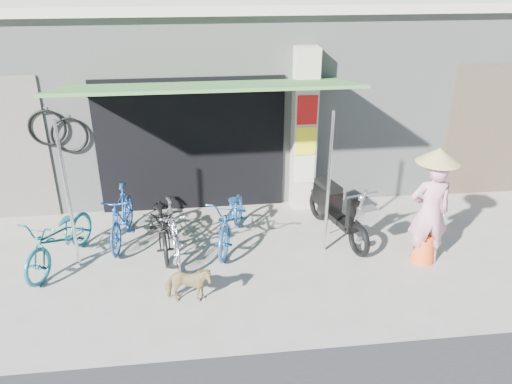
{
  "coord_description": "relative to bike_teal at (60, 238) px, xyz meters",
  "views": [
    {
      "loc": [
        -1.04,
        -6.1,
        4.34
      ],
      "look_at": [
        -0.2,
        1.0,
        1.0
      ],
      "focal_mm": 35.0,
      "sensor_mm": 36.0,
      "label": 1
    }
  ],
  "objects": [
    {
      "name": "ground",
      "position": [
        3.25,
        -0.85,
        -0.45
      ],
      "size": [
        80.0,
        80.0,
        0.0
      ],
      "primitive_type": "plane",
      "color": "#9E988F",
      "rests_on": "ground"
    },
    {
      "name": "bicycle_shop",
      "position": [
        3.25,
        4.24,
        1.38
      ],
      "size": [
        12.3,
        5.3,
        3.66
      ],
      "color": "gray",
      "rests_on": "ground"
    },
    {
      "name": "shop_pillar",
      "position": [
        4.1,
        1.6,
        1.04
      ],
      "size": [
        0.42,
        0.44,
        3.0
      ],
      "color": "beige",
      "rests_on": "ground"
    },
    {
      "name": "awning",
      "position": [
        2.35,
        0.78,
        2.06
      ],
      "size": [
        4.6,
        1.88,
        2.72
      ],
      "color": "#3C6F32",
      "rests_on": "ground"
    },
    {
      "name": "neighbour_right",
      "position": [
        8.25,
        1.74,
        0.85
      ],
      "size": [
        2.6,
        0.06,
        2.6
      ],
      "primitive_type": "cube",
      "color": "brown",
      "rests_on": "ground"
    },
    {
      "name": "bike_teal",
      "position": [
        0.0,
        0.0,
        0.0
      ],
      "size": [
        1.17,
        1.83,
        0.91
      ],
      "primitive_type": "imported",
      "rotation": [
        0.0,
        0.0,
        -0.36
      ],
      "color": "#196874",
      "rests_on": "ground"
    },
    {
      "name": "bike_blue",
      "position": [
        0.85,
        0.6,
        0.02
      ],
      "size": [
        0.59,
        1.6,
        0.94
      ],
      "primitive_type": "imported",
      "rotation": [
        0.0,
        0.0,
        -0.09
      ],
      "color": "#204E96",
      "rests_on": "ground"
    },
    {
      "name": "bike_black",
      "position": [
        1.55,
        0.3,
        -0.01
      ],
      "size": [
        0.79,
        1.75,
        0.89
      ],
      "primitive_type": "imported",
      "rotation": [
        0.0,
        0.0,
        0.12
      ],
      "color": "black",
      "rests_on": "ground"
    },
    {
      "name": "bike_silver",
      "position": [
        1.72,
        0.02,
        0.01
      ],
      "size": [
        0.66,
        1.58,
        0.92
      ],
      "primitive_type": "imported",
      "rotation": [
        0.0,
        0.0,
        0.15
      ],
      "color": "#9E9EA3",
      "rests_on": "ground"
    },
    {
      "name": "bike_navy",
      "position": [
        2.67,
        0.34,
        0.01
      ],
      "size": [
        1.07,
        1.87,
        0.93
      ],
      "primitive_type": "imported",
      "rotation": [
        0.0,
        0.0,
        -0.28
      ],
      "color": "#205493",
      "rests_on": "ground"
    },
    {
      "name": "street_dog",
      "position": [
        1.95,
        -1.21,
        -0.17
      ],
      "size": [
        0.7,
        0.37,
        0.57
      ],
      "primitive_type": "imported",
      "rotation": [
        0.0,
        0.0,
        1.47
      ],
      "color": "tan",
      "rests_on": "ground"
    },
    {
      "name": "moped",
      "position": [
        4.46,
        0.39,
        0.04
      ],
      "size": [
        0.75,
        1.87,
        1.08
      ],
      "rotation": [
        0.0,
        0.0,
        0.27
      ],
      "color": "black",
      "rests_on": "ground"
    },
    {
      "name": "nun",
      "position": [
        5.62,
        -0.58,
        0.47
      ],
      "size": [
        0.66,
        0.64,
        1.89
      ],
      "rotation": [
        0.0,
        0.0,
        3.06
      ],
      "color": "pink",
      "rests_on": "ground"
    }
  ]
}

